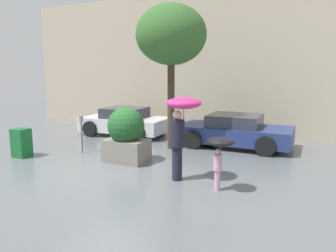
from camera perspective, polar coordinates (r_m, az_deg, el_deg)
ground_plane at (r=9.27m, az=-10.32°, el=-7.42°), size 40.00×40.00×0.00m
building_facade at (r=14.59m, az=5.04°, el=10.82°), size 18.00×0.30×6.00m
planter_box at (r=9.76m, az=-7.30°, el=-1.49°), size 1.27×1.09×1.63m
person_adult at (r=7.90m, az=2.26°, el=0.97°), size 0.85×0.85×2.06m
person_child at (r=7.35m, az=9.02°, el=-3.95°), size 0.60×0.60×1.25m
parked_car_near at (r=11.92m, az=11.49°, el=-0.92°), size 4.01×2.17×1.15m
parked_car_far at (r=13.95m, az=-7.47°, el=0.72°), size 3.68×2.23×1.15m
street_tree at (r=11.25m, az=0.55°, el=15.45°), size 2.36×2.36×4.87m
parking_meter at (r=11.10m, az=-14.85°, el=-0.03°), size 0.14×0.14×1.24m
newspaper_box at (r=11.29m, az=-24.17°, el=-2.68°), size 0.50×0.44×0.90m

